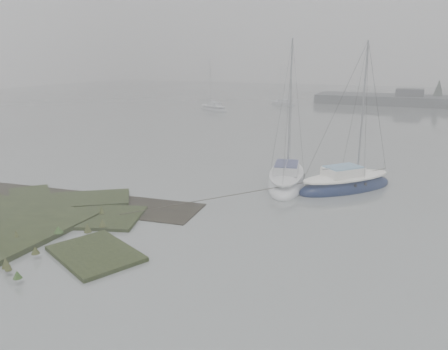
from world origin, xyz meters
TOP-DOWN VIEW (x-y plane):
  - ground at (0.00, 30.00)m, footprint 160.00×160.00m
  - sailboat_main at (7.81, 11.99)m, footprint 5.60×5.98m
  - sailboat_white at (4.53, 11.45)m, footprint 3.30×6.58m
  - sailboat_far_a at (-14.73, 42.94)m, footprint 5.54×3.99m
  - sailboat_far_c at (-7.73, 53.06)m, footprint 4.62×2.80m

SIDE VIEW (x-z plane):
  - ground at x=0.00m, z-range 0.00..0.00m
  - sailboat_far_c at x=-7.73m, z-range -2.91..3.29m
  - sailboat_far_a at x=-14.73m, z-range -3.52..3.99m
  - sailboat_main at x=7.81m, z-range -4.09..4.63m
  - sailboat_white at x=4.53m, z-range -4.17..4.72m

